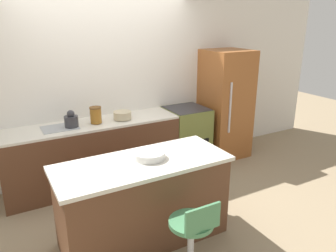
% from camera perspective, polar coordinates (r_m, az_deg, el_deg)
% --- Properties ---
extents(ground_plane, '(14.00, 14.00, 0.00)m').
position_cam_1_polar(ground_plane, '(4.63, -6.96, -10.40)').
color(ground_plane, '#998466').
extents(wall_back, '(8.00, 0.06, 2.60)m').
position_cam_1_polar(wall_back, '(4.77, -10.59, 6.96)').
color(wall_back, white).
rests_on(wall_back, ground_plane).
extents(back_counter, '(2.35, 0.60, 0.89)m').
position_cam_1_polar(back_counter, '(4.62, -12.77, -4.74)').
color(back_counter, brown).
rests_on(back_counter, ground_plane).
extents(kitchen_island, '(1.73, 0.72, 0.89)m').
position_cam_1_polar(kitchen_island, '(3.44, -4.28, -12.86)').
color(kitchen_island, brown).
rests_on(kitchen_island, ground_plane).
extents(oven_range, '(0.61, 0.62, 0.89)m').
position_cam_1_polar(oven_range, '(5.18, 3.19, -1.64)').
color(oven_range, olive).
rests_on(oven_range, ground_plane).
extents(refrigerator, '(0.68, 0.70, 1.74)m').
position_cam_1_polar(refrigerator, '(5.43, 9.94, 3.76)').
color(refrigerator, '#995628').
rests_on(refrigerator, ground_plane).
extents(stool_chair, '(0.39, 0.39, 0.79)m').
position_cam_1_polar(stool_chair, '(3.02, 4.25, -18.90)').
color(stool_chair, '#B7B7BC').
rests_on(stool_chair, ground_plane).
extents(kettle, '(0.17, 0.17, 0.22)m').
position_cam_1_polar(kettle, '(4.34, -16.50, 0.99)').
color(kettle, '#333338').
rests_on(kettle, back_counter).
extents(mixing_bowl, '(0.24, 0.24, 0.10)m').
position_cam_1_polar(mixing_bowl, '(4.53, -7.95, 1.88)').
color(mixing_bowl, '#C1B28E').
rests_on(mixing_bowl, back_counter).
extents(canister_jar, '(0.15, 0.15, 0.22)m').
position_cam_1_polar(canister_jar, '(4.40, -12.47, 1.89)').
color(canister_jar, '#9E6623').
rests_on(canister_jar, back_counter).
extents(fruit_bowl, '(0.32, 0.32, 0.07)m').
position_cam_1_polar(fruit_bowl, '(3.28, -3.30, -5.04)').
color(fruit_bowl, white).
rests_on(fruit_bowl, kitchen_island).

